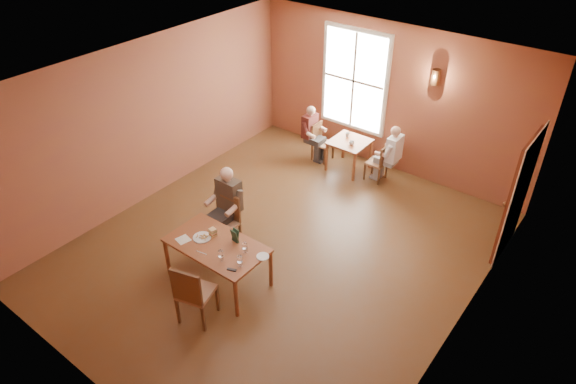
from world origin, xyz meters
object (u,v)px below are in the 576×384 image
Objects in this scene: chair_diner_main at (223,223)px; chair_diner_white at (377,162)px; diner_main at (221,215)px; diner_maroon at (322,135)px; chair_empty at (196,291)px; main_table at (218,262)px; diner_white at (379,154)px; second_table at (349,155)px; chair_diner_maroon at (323,142)px.

chair_diner_main is 3.55m from chair_diner_white.
diner_maroon is at bearing -84.15° from diner_main.
chair_empty is 4.80m from chair_diner_white.
chair_diner_white is (0.48, 4.06, 0.04)m from main_table.
chair_diner_main is at bearing 164.01° from chair_diner_white.
chair_diner_main is 0.83× the size of diner_maroon.
main_table is 0.83m from chair_diner_main.
main_table is at bearing 172.88° from diner_white.
second_table is (0.33, 3.41, -0.15)m from chair_diner_main.
chair_empty is 1.26× the size of chair_diner_maroon.
diner_maroon reaches higher than chair_diner_white.
chair_diner_white is 0.99× the size of chair_diner_maroon.
main_table is 2.06× the size of second_table.
diner_white is at bearing 90.00° from diner_maroon.
main_table is 1.60× the size of chair_diner_main.
main_table is at bearing 173.30° from chair_diner_white.
chair_empty is 1.27× the size of chair_diner_white.
main_table is 1.90× the size of chair_diner_white.
chair_diner_white is at bearing -105.99° from chair_diner_main.
diner_white is 1.03× the size of diner_maroon.
diner_maroon reaches higher than chair_empty.
chair_diner_white is 1.30m from chair_diner_maroon.
chair_diner_white is at bearing 83.30° from main_table.
chair_diner_white is (0.98, 3.41, -0.08)m from chair_diner_main.
chair_diner_maroon is at bearing 90.00° from diner_white.
chair_diner_maroon is at bearing 90.00° from diner_maroon.
diner_maroon is (-0.85, 4.06, 0.22)m from main_table.
chair_diner_maroon is at bearing -84.65° from diner_main.
chair_empty is 4.82m from second_table.
chair_diner_main reaches higher than chair_diner_maroon.
second_table is at bearing 90.00° from diner_white.
chair_diner_main is (-0.50, 0.65, 0.12)m from main_table.
chair_diner_main is 0.80× the size of diner_white.
second_table is (-0.47, 4.80, -0.18)m from chair_empty.
diner_white is (1.01, 3.41, 0.12)m from chair_diner_main.
second_table is 0.92× the size of chair_diner_white.
chair_diner_main is at bearing -90.00° from diner_main.
diner_main is 1.81× the size of second_table.
chair_diner_white reaches higher than main_table.
diner_white reaches higher than chair_diner_white.
second_table is at bearing 92.43° from main_table.
chair_diner_maroon is 0.70× the size of diner_maroon.
diner_white reaches higher than chair_diner_main.
diner_main reaches higher than chair_diner_white.
second_table is 0.64× the size of diner_maroon.
diner_white is (1.01, 3.44, -0.07)m from diner_main.
diner_maroon is at bearing 90.00° from diner_white.
chair_diner_maroon is (-0.32, 3.41, -0.07)m from chair_diner_main.
chair_empty is 0.86× the size of diner_white.
chair_diner_maroon is 0.17m from diner_maroon.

